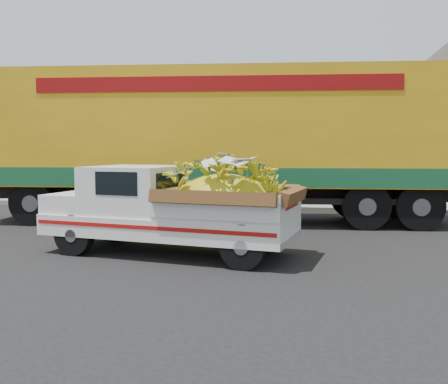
# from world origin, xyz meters

# --- Properties ---
(ground) EXTENTS (100.00, 100.00, 0.00)m
(ground) POSITION_xyz_m (0.00, 0.00, 0.00)
(ground) COLOR black
(ground) RESTS_ON ground
(curb) EXTENTS (60.00, 0.25, 0.15)m
(curb) POSITION_xyz_m (0.00, 7.15, 0.07)
(curb) COLOR gray
(curb) RESTS_ON ground
(sidewalk) EXTENTS (60.00, 4.00, 0.14)m
(sidewalk) POSITION_xyz_m (0.00, 9.25, 0.07)
(sidewalk) COLOR gray
(sidewalk) RESTS_ON ground
(building_left) EXTENTS (18.00, 6.00, 5.00)m
(building_left) POSITION_xyz_m (-8.00, 15.15, 2.50)
(building_left) COLOR gray
(building_left) RESTS_ON ground
(pickup_truck) EXTENTS (4.64, 2.29, 1.56)m
(pickup_truck) POSITION_xyz_m (-0.06, 0.62, 0.84)
(pickup_truck) COLOR black
(pickup_truck) RESTS_ON ground
(semi_trailer) EXTENTS (12.04, 3.79, 3.80)m
(semi_trailer) POSITION_xyz_m (-0.28, 4.70, 2.12)
(semi_trailer) COLOR black
(semi_trailer) RESTS_ON ground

